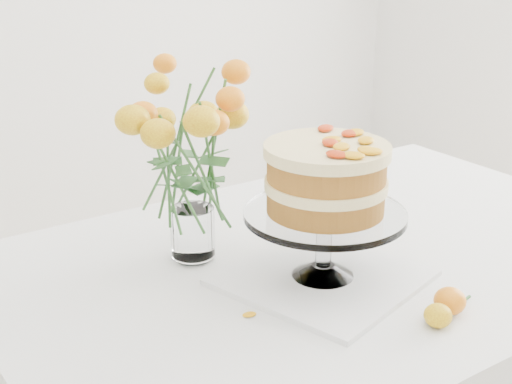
% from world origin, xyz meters
% --- Properties ---
extents(table, '(1.43, 0.93, 0.76)m').
position_xyz_m(table, '(0.00, 0.00, 0.67)').
color(table, '#A67B61').
rests_on(table, ground).
extents(napkin, '(0.41, 0.41, 0.01)m').
position_xyz_m(napkin, '(-0.11, -0.09, 0.76)').
color(napkin, silver).
rests_on(napkin, table).
extents(cake_stand, '(0.31, 0.31, 0.27)m').
position_xyz_m(cake_stand, '(-0.11, -0.09, 0.95)').
color(cake_stand, white).
rests_on(cake_stand, napkin).
extents(rose_vase, '(0.38, 0.38, 0.45)m').
position_xyz_m(rose_vase, '(-0.27, 0.14, 1.02)').
color(rose_vase, white).
rests_on(rose_vase, table).
extents(loose_rose_near, '(0.09, 0.05, 0.04)m').
position_xyz_m(loose_rose_near, '(-0.05, -0.33, 0.78)').
color(loose_rose_near, yellow).
rests_on(loose_rose_near, table).
extents(loose_rose_far, '(0.10, 0.06, 0.05)m').
position_xyz_m(loose_rose_far, '(-0.00, -0.31, 0.78)').
color(loose_rose_far, orange).
rests_on(loose_rose_far, table).
extents(stray_petal_a, '(0.03, 0.02, 0.00)m').
position_xyz_m(stray_petal_a, '(-0.12, -0.10, 0.76)').
color(stray_petal_a, '#FFAC10').
rests_on(stray_petal_a, table).
extents(stray_petal_b, '(0.03, 0.02, 0.00)m').
position_xyz_m(stray_petal_b, '(-0.02, -0.14, 0.76)').
color(stray_petal_b, '#FFAC10').
rests_on(stray_petal_b, table).
extents(stray_petal_c, '(0.03, 0.02, 0.00)m').
position_xyz_m(stray_petal_c, '(0.02, -0.18, 0.76)').
color(stray_petal_c, '#FFAC10').
rests_on(stray_petal_c, table).
extents(stray_petal_d, '(0.03, 0.02, 0.00)m').
position_xyz_m(stray_petal_d, '(-0.26, -0.05, 0.76)').
color(stray_petal_d, '#FFAC10').
rests_on(stray_petal_d, table).
extents(stray_petal_e, '(0.03, 0.02, 0.00)m').
position_xyz_m(stray_petal_e, '(-0.30, -0.12, 0.76)').
color(stray_petal_e, '#FFAC10').
rests_on(stray_petal_e, table).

